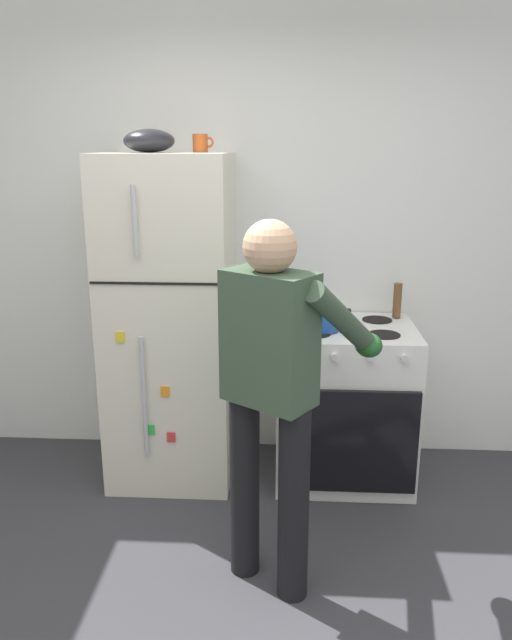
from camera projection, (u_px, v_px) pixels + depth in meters
kitchen_wall_back at (257, 235)px, 3.69m from camera, size 6.00×0.10×2.70m
refrigerator at (171, 321)px, 3.47m from camera, size 0.68×0.72×1.83m
stove_range at (344, 403)px, 3.53m from camera, size 0.76×0.67×0.90m
person_cook at (275, 375)px, 2.52m from camera, size 0.70×0.76×1.60m
red_pot at (319, 318)px, 3.36m from camera, size 0.34×0.24×0.12m
coffee_mug at (201, 143)px, 3.24m from camera, size 0.11×0.08×0.10m
pepper_mill at (397, 300)px, 3.56m from camera, size 0.05×0.05×0.20m
mixing_bowl at (149, 141)px, 3.21m from camera, size 0.27×0.27×0.12m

